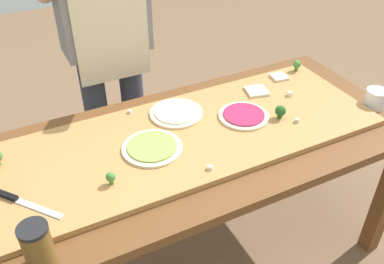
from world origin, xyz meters
The scene contains 19 objects.
ground_plane centered at (0.00, 0.00, 0.00)m, with size 8.00×8.00×0.00m, color brown.
prep_table centered at (0.00, 0.00, 0.66)m, with size 1.82×0.81×0.75m.
cutting_board centered at (0.00, 0.02, 0.76)m, with size 1.56×0.57×0.02m, color #B27F47.
chefs_knife centered at (-0.68, -0.06, 0.78)m, with size 0.20×0.24×0.02m.
pizza_whole_beet_magenta centered at (0.25, 0.02, 0.78)m, with size 0.21×0.21×0.02m.
pizza_whole_pesto_green centered at (-0.17, -0.01, 0.78)m, with size 0.23×0.23×0.02m.
pizza_whole_cheese_artichoke centered at (0.01, 0.17, 0.78)m, with size 0.23×0.23×0.02m.
pizza_slice_near_right centered at (0.42, 0.16, 0.78)m, with size 0.10×0.10×0.01m, color beige.
pizza_slice_near_left centered at (0.59, 0.23, 0.78)m, with size 0.07×0.07×0.01m, color beige.
broccoli_floret_center_left centered at (-0.37, -0.12, 0.80)m, with size 0.03×0.03×0.05m.
broccoli_floret_front_right centered at (0.71, 0.25, 0.81)m, with size 0.04×0.04×0.06m.
broccoli_floret_back_mid centered at (0.39, -0.06, 0.81)m, with size 0.05×0.05×0.06m.
cheese_crumble_a centered at (-0.03, -0.21, 0.78)m, with size 0.02×0.02×0.02m, color white.
cheese_crumble_b centered at (0.43, -0.11, 0.78)m, with size 0.02×0.02×0.02m, color silver.
cheese_crumble_c centered at (-0.16, 0.27, 0.78)m, with size 0.01×0.01×0.01m, color silver.
cheese_crumble_d centered at (0.54, 0.07, 0.78)m, with size 0.02×0.02×0.02m, color white.
flour_cup centered at (0.84, -0.14, 0.78)m, with size 0.10×0.10×0.08m.
sauce_jar centered at (-0.65, -0.33, 0.83)m, with size 0.09×0.09×0.16m.
cook_center centered at (-0.12, 0.64, 1.00)m, with size 0.54×0.39×1.67m.
Camera 1 is at (-0.60, -1.20, 1.77)m, focal length 39.42 mm.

